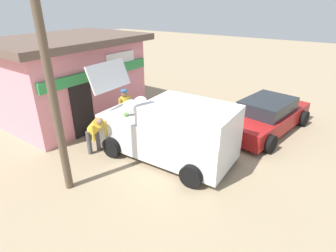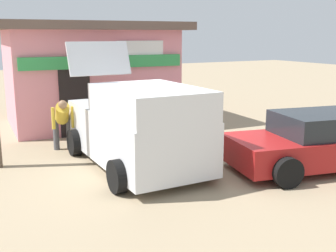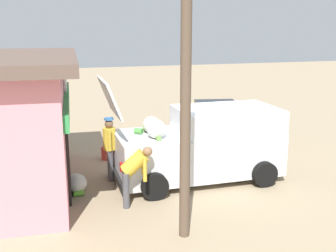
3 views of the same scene
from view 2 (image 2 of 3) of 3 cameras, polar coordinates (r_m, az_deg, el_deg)
ground_plane at (r=9.84m, az=3.78°, el=-5.12°), size 60.00×60.00×0.00m
storefront_bar at (r=14.34m, az=-10.66°, el=7.22°), size 6.08×4.50×3.35m
delivery_van at (r=9.38m, az=-4.19°, el=0.01°), size 2.26×4.63×2.78m
parked_sedan at (r=10.03m, az=20.43°, el=-2.03°), size 4.61×2.74×1.26m
vendor_standing at (r=11.79m, az=-6.19°, el=2.57°), size 0.57×0.38×1.68m
customer_bending at (r=11.01m, az=-14.22°, el=0.92°), size 0.60×0.75×1.38m
unloaded_banana_pile at (r=12.61m, az=-10.39°, el=-0.40°), size 0.77×0.64×0.45m
paint_bucket at (r=12.55m, az=1.20°, el=-0.30°), size 0.31×0.31×0.40m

